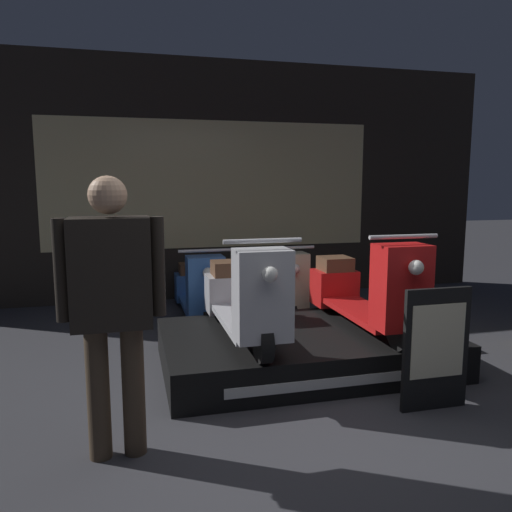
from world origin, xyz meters
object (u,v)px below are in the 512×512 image
scooter_backrow_1 (274,285)px  person_left_browsing (112,296)px  scooter_display_left (244,298)px  price_sign_board (436,349)px  scooter_display_right (366,291)px  scooter_backrow_0 (198,289)px

scooter_backrow_1 → person_left_browsing: person_left_browsing is taller
scooter_backrow_1 → scooter_display_left: bearing=-113.6°
price_sign_board → scooter_display_right: bearing=93.2°
scooter_backrow_0 → person_left_browsing: person_left_browsing is taller
scooter_display_left → person_left_browsing: 1.48m
scooter_backrow_0 → price_sign_board: size_ratio=1.93×
scooter_backrow_0 → scooter_display_left: bearing=-85.8°
scooter_display_left → scooter_display_right: bearing=0.0°
person_left_browsing → scooter_backrow_0: bearing=73.2°
scooter_display_left → price_sign_board: bearing=-40.4°
person_left_browsing → price_sign_board: (2.14, 0.07, -0.52)m
price_sign_board → scooter_display_left: bearing=139.6°
scooter_backrow_0 → price_sign_board: (1.28, -2.80, 0.10)m
scooter_backrow_1 → scooter_backrow_0: bearing=180.0°
scooter_backrow_0 → person_left_browsing: size_ratio=1.03×
scooter_backrow_0 → person_left_browsing: (-0.87, -2.87, 0.61)m
scooter_backrow_0 → scooter_backrow_1: bearing=0.0°
scooter_display_right → price_sign_board: 1.00m
scooter_display_left → scooter_backrow_0: (-0.13, 1.83, -0.31)m
scooter_display_left → scooter_backrow_0: size_ratio=1.00×
person_left_browsing → scooter_display_left: bearing=46.2°
scooter_display_left → person_left_browsing: size_ratio=1.03×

